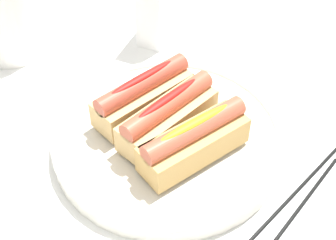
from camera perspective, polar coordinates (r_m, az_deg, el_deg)
The scene contains 8 objects.
ground_plane at distance 0.70m, azimuth -1.74°, elevation -3.60°, with size 2.40×2.40×0.00m, color white.
serving_bowl at distance 0.69m, azimuth 0.00°, elevation -2.01°, with size 0.32×0.32×0.03m.
hotdog_front at distance 0.63m, azimuth 3.16°, elevation -2.17°, with size 0.16×0.10×0.06m.
hotdog_back at distance 0.66m, azimuth 0.00°, elevation 0.49°, with size 0.16×0.08×0.06m.
hotdog_side at distance 0.70m, azimuth -2.88°, elevation 2.91°, with size 0.16×0.09×0.06m.
paper_towel_roll at distance 0.88m, azimuth -18.13°, elevation 11.07°, with size 0.11×0.11×0.13m.
chopstick_near at distance 0.67m, azimuth 14.64°, elevation -7.76°, with size 0.01×0.01×0.22m, color black.
chopstick_far at distance 0.65m, azimuth 14.67°, elevation -9.97°, with size 0.01×0.01×0.22m, color black.
Camera 1 is at (-0.39, -0.26, 0.52)m, focal length 53.10 mm.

